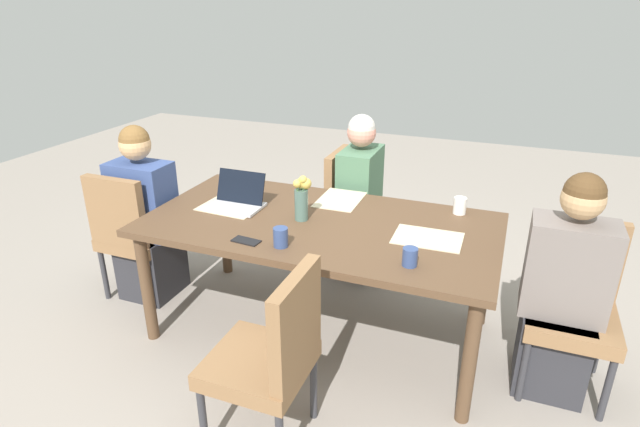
{
  "coord_description": "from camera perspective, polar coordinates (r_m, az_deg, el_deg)",
  "views": [
    {
      "loc": [
        -0.98,
        2.53,
        1.94
      ],
      "look_at": [
        0.0,
        0.0,
        0.79
      ],
      "focal_mm": 29.03,
      "sensor_mm": 36.0,
      "label": 1
    }
  ],
  "objects": [
    {
      "name": "ground_plane",
      "position": [
        3.33,
        0.0,
        -12.62
      ],
      "size": [
        10.0,
        10.0,
        0.0
      ],
      "primitive_type": "plane",
      "color": "gray"
    },
    {
      "name": "dining_table",
      "position": [
        2.99,
        0.0,
        -2.15
      ],
      "size": [
        2.01,
        1.04,
        0.74
      ],
      "color": "brown",
      "rests_on": "ground_plane"
    },
    {
      "name": "chair_near_left_near",
      "position": [
        3.85,
        3.54,
        0.95
      ],
      "size": [
        0.44,
        0.44,
        0.9
      ],
      "color": "olive",
      "rests_on": "ground_plane"
    },
    {
      "name": "person_near_left_near",
      "position": [
        3.77,
        4.35,
        0.86
      ],
      "size": [
        0.36,
        0.4,
        1.19
      ],
      "color": "#2D2D33",
      "rests_on": "ground_plane"
    },
    {
      "name": "chair_head_right_left_mid",
      "position": [
        3.65,
        -20.03,
        -1.74
      ],
      "size": [
        0.44,
        0.44,
        0.9
      ],
      "color": "olive",
      "rests_on": "ground_plane"
    },
    {
      "name": "person_head_right_left_mid",
      "position": [
        3.66,
        -18.63,
        -1.05
      ],
      "size": [
        0.4,
        0.36,
        1.19
      ],
      "color": "#2D2D33",
      "rests_on": "ground_plane"
    },
    {
      "name": "chair_head_left_left_far",
      "position": [
        2.99,
        26.12,
        -8.42
      ],
      "size": [
        0.44,
        0.44,
        0.9
      ],
      "color": "olive",
      "rests_on": "ground_plane"
    },
    {
      "name": "person_head_left_left_far",
      "position": [
        2.91,
        25.11,
        -8.54
      ],
      "size": [
        0.4,
        0.36,
        1.19
      ],
      "color": "#2D2D33",
      "rests_on": "ground_plane"
    },
    {
      "name": "chair_far_right_near",
      "position": [
        2.35,
        -5.24,
        -14.94
      ],
      "size": [
        0.44,
        0.44,
        0.9
      ],
      "color": "olive",
      "rests_on": "ground_plane"
    },
    {
      "name": "flower_vase",
      "position": [
        2.94,
        -2.03,
        1.96
      ],
      "size": [
        0.1,
        0.1,
        0.27
      ],
      "color": "#4C6B60",
      "rests_on": "dining_table"
    },
    {
      "name": "placemat_near_left_near",
      "position": [
        3.28,
        2.2,
        1.54
      ],
      "size": [
        0.26,
        0.36,
        0.0
      ],
      "primitive_type": "cube",
      "rotation": [
        0.0,
        0.0,
        1.58
      ],
      "color": "beige",
      "rests_on": "dining_table"
    },
    {
      "name": "placemat_head_right_left_mid",
      "position": [
        3.21,
        -9.89,
        0.7
      ],
      "size": [
        0.37,
        0.28,
        0.0
      ],
      "primitive_type": "cube",
      "rotation": [
        0.0,
        0.0,
        3.09
      ],
      "color": "beige",
      "rests_on": "dining_table"
    },
    {
      "name": "placemat_head_left_left_far",
      "position": [
        2.82,
        11.78,
        -2.7
      ],
      "size": [
        0.36,
        0.27,
        0.0
      ],
      "primitive_type": "cube",
      "rotation": [
        0.0,
        0.0,
        0.02
      ],
      "color": "beige",
      "rests_on": "dining_table"
    },
    {
      "name": "laptop_head_right_left_mid",
      "position": [
        3.19,
        -9.12,
        1.44
      ],
      "size": [
        0.32,
        0.22,
        0.21
      ],
      "color": "silver",
      "rests_on": "dining_table"
    },
    {
      "name": "coffee_mug_near_left",
      "position": [
        2.51,
        9.89,
        -4.74
      ],
      "size": [
        0.07,
        0.07,
        0.09
      ],
      "primitive_type": "cylinder",
      "color": "#33477A",
      "rests_on": "dining_table"
    },
    {
      "name": "coffee_mug_near_right",
      "position": [
        3.17,
        15.17,
        0.85
      ],
      "size": [
        0.08,
        0.08,
        0.1
      ],
      "primitive_type": "cylinder",
      "color": "white",
      "rests_on": "dining_table"
    },
    {
      "name": "coffee_mug_centre_left",
      "position": [
        2.66,
        -4.36,
        -2.63
      ],
      "size": [
        0.08,
        0.08,
        0.1
      ],
      "primitive_type": "cylinder",
      "color": "#33477A",
      "rests_on": "dining_table"
    },
    {
      "name": "phone_black",
      "position": [
        2.75,
        -8.14,
        -3.01
      ],
      "size": [
        0.16,
        0.09,
        0.01
      ],
      "primitive_type": "cube",
      "rotation": [
        0.0,
        0.0,
        3.05
      ],
      "color": "black",
      "rests_on": "dining_table"
    }
  ]
}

